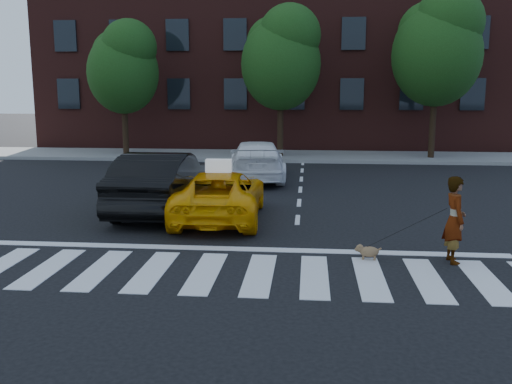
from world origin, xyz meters
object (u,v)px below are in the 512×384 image
Objects in this scene: woman at (455,220)px; dog at (367,251)px; white_suv at (257,160)px; tree_right at (438,44)px; black_sedan at (161,182)px; tree_mid at (282,54)px; tree_left at (123,64)px; taxi at (220,195)px.

woman is 3.21× the size of dog.
white_suv is 10.77m from woman.
black_sedan is (-9.66, -11.91, -4.44)m from tree_right.
tree_mid is 7.01m from tree_right.
white_suv is (6.93, -6.22, -3.73)m from tree_left.
woman is at bearing 8.97° from dog.
taxi is (6.57, -12.64, -3.81)m from tree_left.
white_suv is (0.36, 6.42, 0.08)m from taxi.
tree_right reaches higher than white_suv.
tree_right reaches higher than tree_left.
tree_left is 0.92× the size of tree_mid.
white_suv is 10.16m from dog.
white_suv is at bearing -95.24° from tree_mid.
tree_left reaches higher than dog.
taxi is at bearing 157.67° from black_sedan.
tree_left is 1.30× the size of black_sedan.
tree_mid is 12.85m from black_sedan.
dog is (10.01, -15.89, -4.26)m from tree_left.
tree_left is 10.03m from white_suv.
tree_right is 16.74m from woman.
tree_right reaches higher than black_sedan.
taxi is at bearing 52.67° from woman.
tree_left is 7.51m from tree_mid.
tree_mid reaches higher than tree_left.
black_sedan is at bearing -24.84° from taxi.
black_sedan reaches higher than dog.
taxi is at bearing -62.54° from tree_left.
tree_right is 1.54× the size of black_sedan.
black_sedan is (4.84, -11.91, -3.62)m from tree_left.
woman is (-2.85, -15.90, -4.41)m from tree_right.
tree_mid is at bearing -96.16° from taxi.
taxi is 0.91× the size of black_sedan.
tree_right is 15.63m from taxi.
tree_left is at bearing -47.51° from white_suv.
woman is (5.08, -3.25, 0.22)m from taxi.
taxi is (-7.93, -12.64, -4.63)m from tree_right.
woman reaches higher than dog.
tree_mid reaches higher than black_sedan.
woman is (4.15, -15.90, -4.00)m from tree_mid.
dog is (3.44, -3.25, -0.45)m from taxi.
dog is at bearing 142.98° from black_sedan.
white_suv is 9.29× the size of dog.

